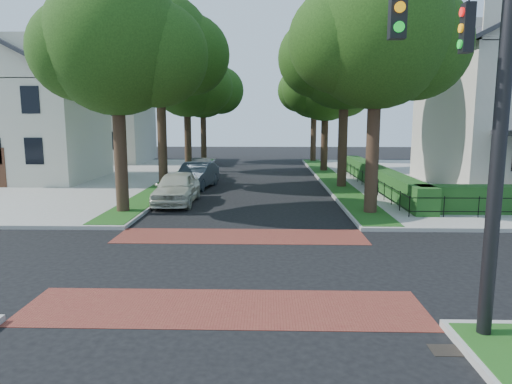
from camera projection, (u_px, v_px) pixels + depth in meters
The scene contains 22 objects.
ground at pixel (234, 264), 13.38m from camera, with size 120.00×120.00×0.00m, color black.
crosswalk_far at pixel (241, 236), 16.54m from camera, with size 9.00×2.20×0.01m, color maroon.
crosswalk_near at pixel (224, 308), 10.22m from camera, with size 9.00×2.20×0.01m, color maroon.
storm_drain at pixel (449, 350), 8.33m from camera, with size 0.65×0.45×0.01m, color black.
grass_strip_ne at pixel (331, 178), 32.07m from camera, with size 1.60×29.80×0.02m, color #1B4D16.
grass_strip_nw at pixel (178, 177), 32.35m from camera, with size 1.60×29.80×0.02m, color #1B4D16.
tree_right_near at pixel (378, 37), 19.19m from camera, with size 7.75×6.67×10.66m.
tree_right_mid at pixel (346, 55), 27.05m from camera, with size 8.25×7.09×11.22m.
tree_right_far at pixel (327, 85), 36.08m from camera, with size 7.25×6.23×9.74m.
tree_right_back at pixel (315, 88), 44.91m from camera, with size 7.50×6.45×10.20m.
tree_left_near at pixel (120, 47), 19.53m from camera, with size 7.50×6.45×10.20m.
tree_left_mid at pixel (162, 50), 27.27m from camera, with size 8.00×6.88×11.48m.
tree_left_far at pixel (188, 83), 36.32m from camera, with size 7.00×6.02×9.86m.
tree_left_back at pixel (204, 87), 45.18m from camera, with size 7.75×6.66×10.44m.
hedge_main_road at pixel (378, 177), 27.87m from camera, with size 1.00×18.00×1.20m, color #1C4819.
fence_main_road at pixel (364, 179), 27.92m from camera, with size 0.06×18.00×0.90m, color black, non-canonical shape.
house_left_near at pixel (24, 107), 30.77m from camera, with size 10.00×9.00×10.14m.
house_left_far at pixel (100, 111), 44.59m from camera, with size 10.00×9.00×10.14m.
traffic_signal at pixel (486, 90), 8.16m from camera, with size 2.17×2.00×8.00m.
parked_car_front at pixel (177, 188), 22.88m from camera, with size 1.93×4.80×1.64m, color beige.
parked_car_middle at pixel (197, 176), 28.11m from camera, with size 1.68×4.81×1.58m, color #222C34.
parked_car_rear at pixel (201, 171), 30.99m from camera, with size 2.10×5.18×1.50m, color gray.
Camera 1 is at (0.98, -12.86, 4.16)m, focal length 32.00 mm.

